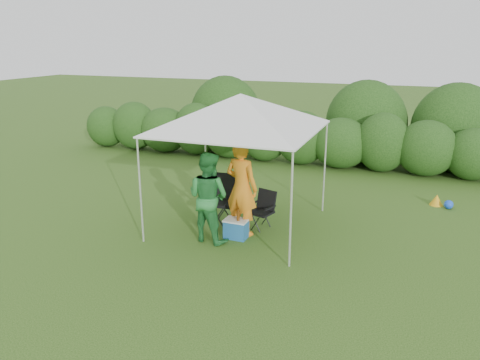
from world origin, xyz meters
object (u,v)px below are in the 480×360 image
(cooler, at_px, (236,228))
(man, at_px, (242,188))
(canopy, at_px, (240,112))
(chair_left, at_px, (222,196))
(woman, at_px, (208,197))
(chair_right, at_px, (263,207))

(cooler, bearing_deg, man, 86.75)
(canopy, bearing_deg, chair_left, 174.81)
(canopy, xyz_separation_m, man, (0.19, -0.42, -1.47))
(man, bearing_deg, woman, 60.90)
(man, xyz_separation_m, woman, (-0.50, -0.53, -0.08))
(chair_right, xyz_separation_m, chair_left, (-0.94, -0.01, 0.15))
(chair_right, xyz_separation_m, cooler, (-0.34, -0.72, -0.26))
(man, bearing_deg, chair_right, -110.44)
(canopy, xyz_separation_m, woman, (-0.31, -0.95, -1.56))
(chair_right, height_order, chair_left, chair_left)
(chair_left, relative_size, man, 0.54)
(canopy, height_order, cooler, canopy)
(canopy, xyz_separation_m, chair_right, (0.51, 0.05, -2.00))
(woman, bearing_deg, man, -121.56)
(chair_left, bearing_deg, cooler, -54.46)
(man, xyz_separation_m, cooler, (-0.02, -0.25, -0.79))
(canopy, distance_m, woman, 1.85)
(canopy, height_order, chair_right, canopy)
(man, bearing_deg, chair_left, -22.47)
(man, height_order, cooler, man)
(woman, bearing_deg, chair_right, -117.79)
(chair_left, bearing_deg, canopy, -9.73)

